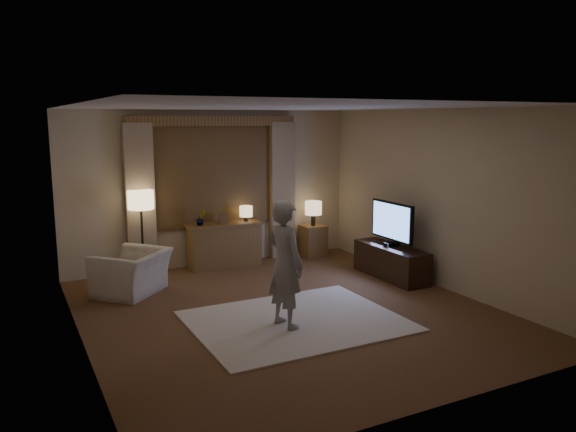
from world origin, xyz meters
TOP-DOWN VIEW (x-y plane):
  - room at (0.00, 0.50)m, footprint 5.04×5.54m
  - rug at (-0.09, -0.37)m, footprint 2.50×2.00m
  - sideboard at (0.08, 2.50)m, footprint 1.20×0.40m
  - picture_frame at (0.08, 2.50)m, footprint 0.16×0.02m
  - plant at (-0.32, 2.50)m, footprint 0.17×0.13m
  - table_lamp_sideboard at (0.48, 2.50)m, footprint 0.22×0.22m
  - floor_lamp at (-1.28, 2.49)m, footprint 0.40×0.40m
  - armchair at (-1.63, 1.68)m, footprint 1.26×1.26m
  - side_table at (1.77, 2.45)m, footprint 0.40×0.40m
  - table_lamp_side at (1.77, 2.45)m, footprint 0.30×0.30m
  - tv_stand at (2.15, 0.67)m, footprint 0.45×1.40m
  - tv at (2.15, 0.67)m, footprint 0.23×0.96m
  - person at (-0.28, -0.47)m, footprint 0.47×0.62m

SIDE VIEW (x-z plane):
  - rug at x=-0.09m, z-range 0.00..0.02m
  - tv_stand at x=2.15m, z-range 0.00..0.50m
  - side_table at x=1.77m, z-range 0.00..0.56m
  - armchair at x=-1.63m, z-range 0.00..0.62m
  - sideboard at x=0.08m, z-range 0.00..0.70m
  - person at x=-0.28m, z-range 0.02..1.54m
  - picture_frame at x=0.08m, z-range 0.70..0.90m
  - plant at x=-0.32m, z-range 0.70..1.00m
  - table_lamp_side at x=1.77m, z-range 0.65..1.09m
  - tv at x=2.15m, z-range 0.54..1.23m
  - table_lamp_sideboard at x=0.48m, z-range 0.75..1.05m
  - floor_lamp at x=-1.28m, z-range 0.46..1.83m
  - room at x=0.00m, z-range 0.01..2.65m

